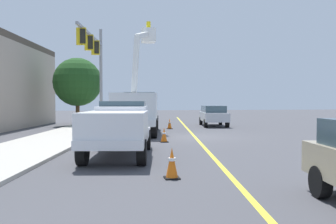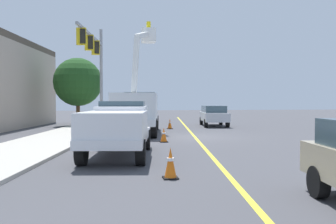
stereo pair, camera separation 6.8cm
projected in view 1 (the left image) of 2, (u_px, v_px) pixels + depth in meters
ground at (195, 137)px, 20.20m from camera, size 120.00×120.00×0.00m
sidewalk_far_side at (63, 136)px, 20.08m from camera, size 59.81×13.11×0.12m
lane_centre_stripe at (195, 137)px, 20.20m from camera, size 49.39×8.12×0.01m
utility_bucket_truck at (138, 108)px, 22.42m from camera, size 8.49×3.77×7.29m
service_pickup_truck at (119, 127)px, 12.98m from camera, size 5.86×2.97×2.06m
passing_minivan at (213, 114)px, 29.09m from camera, size 5.04×2.64×1.69m
traffic_cone_leading at (172, 163)px, 9.30m from camera, size 0.40×0.40×0.83m
traffic_cone_mid_front at (164, 135)px, 17.61m from camera, size 0.40×0.40×0.73m
traffic_cone_mid_rear at (170, 124)px, 26.08m from camera, size 0.40×0.40×0.77m
traffic_signal_mast at (95, 57)px, 24.19m from camera, size 7.50×1.42×7.52m
street_tree_right at (77, 82)px, 29.34m from camera, size 4.03×4.03×5.69m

